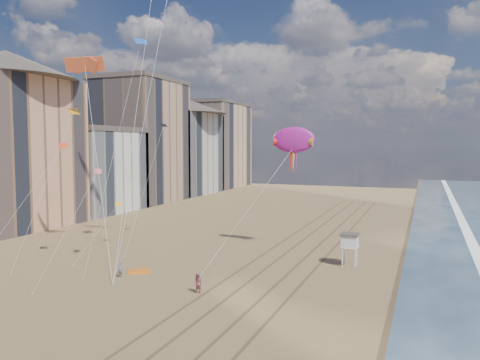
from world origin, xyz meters
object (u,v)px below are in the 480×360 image
Objects in this scene: lifeguard_stand at (350,241)px; show_kite at (293,140)px; grounded_kite at (139,271)px; kite_flyer_b at (198,283)px; kite_flyer_a at (121,270)px.

lifeguard_stand is 14.01m from show_kite.
show_kite is at bearing 153.10° from lifeguard_stand.
show_kite reaches higher than grounded_kite.
lifeguard_stand is at bearing -26.90° from show_kite.
show_kite is 23.01m from kite_flyer_b.
lifeguard_stand is at bearing 27.70° from kite_flyer_a.
lifeguard_stand is at bearing -5.86° from grounded_kite.
kite_flyer_b is (9.63, -1.70, 0.15)m from kite_flyer_a.
kite_flyer_b is (8.94, -3.99, 0.81)m from grounded_kite.
show_kite is (12.62, 14.60, 13.86)m from grounded_kite.
show_kite is 13.24× the size of kite_flyer_a.
kite_flyer_a is at bearing -147.96° from lifeguard_stand.
kite_flyer_b reaches higher than kite_flyer_a.
lifeguard_stand is 0.18× the size of show_kite.
grounded_kite is at bearing 165.46° from kite_flyer_b.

